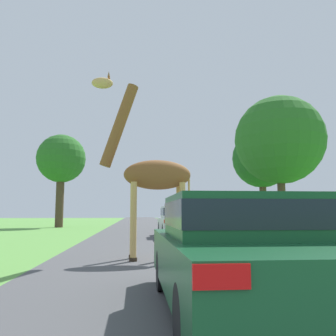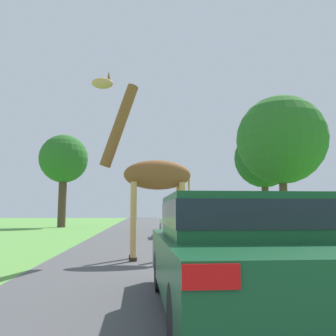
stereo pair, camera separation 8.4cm
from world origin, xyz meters
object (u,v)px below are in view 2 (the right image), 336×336
at_px(car_queue_right, 183,219).
at_px(car_queue_left, 180,221).
at_px(tree_centre_back, 64,160).
at_px(tree_left_edge, 281,140).
at_px(giraffe_near_road, 150,172).
at_px(car_lead_maroon, 242,249).
at_px(tree_right_cluster, 264,159).

height_order(car_queue_right, car_queue_left, car_queue_left).
bearing_deg(tree_centre_back, tree_left_edge, -42.60).
xyz_separation_m(giraffe_near_road, car_queue_left, (1.71, 8.14, -1.46)).
bearing_deg(tree_centre_back, giraffe_near_road, -72.33).
height_order(car_queue_right, tree_centre_back, tree_centre_back).
distance_m(car_queue_right, car_queue_left, 7.01).
height_order(car_lead_maroon, tree_left_edge, tree_left_edge).
bearing_deg(tree_centre_back, tree_right_cluster, -26.13).
distance_m(giraffe_near_road, tree_centre_back, 21.53).
xyz_separation_m(car_lead_maroon, tree_right_cluster, (6.95, 18.15, 3.95)).
relative_size(car_lead_maroon, tree_left_edge, 0.60).
distance_m(car_queue_left, tree_right_cluster, 8.92).
relative_size(car_lead_maroon, car_queue_left, 1.01).
bearing_deg(tree_left_edge, tree_centre_back, 137.40).
bearing_deg(tree_centre_back, car_queue_right, -29.39).
relative_size(giraffe_near_road, car_queue_right, 1.05).
xyz_separation_m(car_queue_right, tree_right_cluster, (5.13, -1.85, 3.94)).
height_order(car_queue_left, tree_left_edge, tree_left_edge).
relative_size(car_lead_maroon, car_queue_right, 0.91).
height_order(giraffe_near_road, car_queue_left, giraffe_near_road).
relative_size(car_queue_right, tree_left_edge, 0.66).
xyz_separation_m(car_queue_right, tree_left_edge, (4.15, -7.11, 4.10)).
bearing_deg(car_queue_left, tree_right_cluster, 39.37).
relative_size(car_lead_maroon, tree_centre_back, 0.57).
distance_m(tree_left_edge, tree_right_cluster, 5.35).
bearing_deg(car_lead_maroon, car_queue_left, 86.71).
relative_size(car_queue_right, tree_centre_back, 0.62).
bearing_deg(tree_centre_back, car_lead_maroon, -73.59).
bearing_deg(car_queue_left, car_queue_right, 81.26).
distance_m(car_queue_right, tree_right_cluster, 6.73).
xyz_separation_m(tree_left_edge, tree_right_cluster, (0.98, 5.26, -0.15)).
relative_size(car_queue_left, tree_right_cluster, 0.64).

